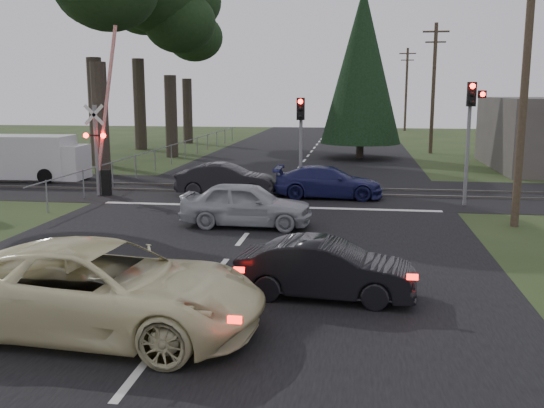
% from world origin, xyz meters
% --- Properties ---
extents(ground, '(120.00, 120.00, 0.00)m').
position_xyz_m(ground, '(0.00, 0.00, 0.00)').
color(ground, '#293A1A').
rests_on(ground, ground).
extents(road, '(14.00, 100.00, 0.01)m').
position_xyz_m(road, '(0.00, 10.00, 0.01)').
color(road, black).
rests_on(road, ground).
extents(rail_corridor, '(120.00, 8.00, 0.01)m').
position_xyz_m(rail_corridor, '(0.00, 12.00, 0.01)').
color(rail_corridor, black).
rests_on(rail_corridor, ground).
extents(stop_line, '(13.00, 0.35, 0.00)m').
position_xyz_m(stop_line, '(0.00, 8.20, 0.01)').
color(stop_line, silver).
rests_on(stop_line, ground).
extents(rail_near, '(120.00, 0.12, 0.10)m').
position_xyz_m(rail_near, '(0.00, 11.20, 0.05)').
color(rail_near, '#59544C').
rests_on(rail_near, ground).
extents(rail_far, '(120.00, 0.12, 0.10)m').
position_xyz_m(rail_far, '(0.00, 12.80, 0.05)').
color(rail_far, '#59544C').
rests_on(rail_far, ground).
extents(crossing_signal, '(1.62, 0.38, 6.96)m').
position_xyz_m(crossing_signal, '(-7.27, 9.79, 2.06)').
color(crossing_signal, slate).
rests_on(crossing_signal, ground).
extents(traffic_signal_right, '(0.68, 0.48, 4.70)m').
position_xyz_m(traffic_signal_right, '(7.55, 9.47, 3.31)').
color(traffic_signal_right, slate).
rests_on(traffic_signal_right, ground).
extents(traffic_signal_center, '(0.32, 0.48, 4.10)m').
position_xyz_m(traffic_signal_center, '(1.00, 10.68, 2.81)').
color(traffic_signal_center, slate).
rests_on(traffic_signal_center, ground).
extents(utility_pole_near, '(1.80, 0.26, 9.00)m').
position_xyz_m(utility_pole_near, '(8.50, 6.00, 4.73)').
color(utility_pole_near, '#4C3D2D').
rests_on(utility_pole_near, ground).
extents(utility_pole_mid, '(1.80, 0.26, 9.00)m').
position_xyz_m(utility_pole_mid, '(8.50, 30.00, 4.73)').
color(utility_pole_mid, '#4C3D2D').
rests_on(utility_pole_mid, ground).
extents(utility_pole_far, '(1.80, 0.26, 9.00)m').
position_xyz_m(utility_pole_far, '(8.50, 55.00, 4.73)').
color(utility_pole_far, '#4C3D2D').
rests_on(utility_pole_far, ground).
extents(euc_tree_c, '(6.00, 6.00, 13.20)m').
position_xyz_m(euc_tree_c, '(-9.00, 25.00, 9.51)').
color(euc_tree_c, '#473D33').
rests_on(euc_tree_c, ground).
extents(euc_tree_e, '(6.00, 6.00, 13.20)m').
position_xyz_m(euc_tree_e, '(-11.00, 36.00, 9.51)').
color(euc_tree_e, '#473D33').
rests_on(euc_tree_e, ground).
extents(conifer_tree, '(5.20, 5.20, 11.00)m').
position_xyz_m(conifer_tree, '(3.50, 26.00, 5.99)').
color(conifer_tree, '#473D33').
rests_on(conifer_tree, ground).
extents(fence_left, '(0.10, 36.00, 1.20)m').
position_xyz_m(fence_left, '(-7.80, 22.50, 0.00)').
color(fence_left, slate).
rests_on(fence_left, ground).
extents(cream_coupe, '(6.16, 3.19, 1.66)m').
position_xyz_m(cream_coupe, '(-1.20, -4.31, 0.83)').
color(cream_coupe, beige).
rests_on(cream_coupe, ground).
extents(dark_hatchback, '(3.90, 1.67, 1.25)m').
position_xyz_m(dark_hatchback, '(2.74, -1.83, 0.63)').
color(dark_hatchback, black).
rests_on(dark_hatchback, ground).
extents(silver_car, '(4.32, 1.82, 1.46)m').
position_xyz_m(silver_car, '(-0.20, 4.78, 0.73)').
color(silver_car, '#A0A2A7').
rests_on(silver_car, ground).
extents(blue_sedan, '(4.50, 1.84, 1.30)m').
position_xyz_m(blue_sedan, '(2.18, 10.59, 0.65)').
color(blue_sedan, '#1B1D51').
rests_on(blue_sedan, ground).
extents(dark_car_far, '(4.15, 1.49, 1.36)m').
position_xyz_m(dark_car_far, '(-2.11, 10.42, 0.68)').
color(dark_car_far, black).
rests_on(dark_car_far, ground).
extents(white_van, '(5.77, 2.41, 2.22)m').
position_xyz_m(white_van, '(-12.68, 13.52, 1.12)').
color(white_van, silver).
rests_on(white_van, ground).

